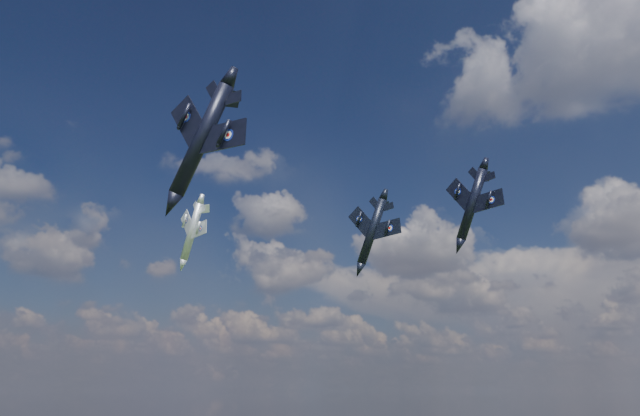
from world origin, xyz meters
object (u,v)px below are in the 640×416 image
Objects in this scene: jet_lead_navy at (372,231)px; jet_high_navy at (472,204)px; jet_left_silver at (192,231)px; jet_right_navy at (202,139)px.

jet_high_navy is (8.38, 15.76, 6.16)m from jet_lead_navy.
jet_left_silver is (-27.52, -10.53, 2.33)m from jet_lead_navy.
jet_high_navy reaches higher than jet_right_navy.
jet_right_navy reaches higher than jet_lead_navy.
jet_left_silver is at bearing 133.59° from jet_right_navy.
jet_lead_navy is at bearing 91.77° from jet_right_navy.
jet_left_silver reaches higher than jet_lead_navy.
jet_right_navy is at bearing -29.25° from jet_left_silver.
jet_left_silver is (-34.08, 26.85, 1.86)m from jet_right_navy.
jet_right_navy is 53.47m from jet_high_navy.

